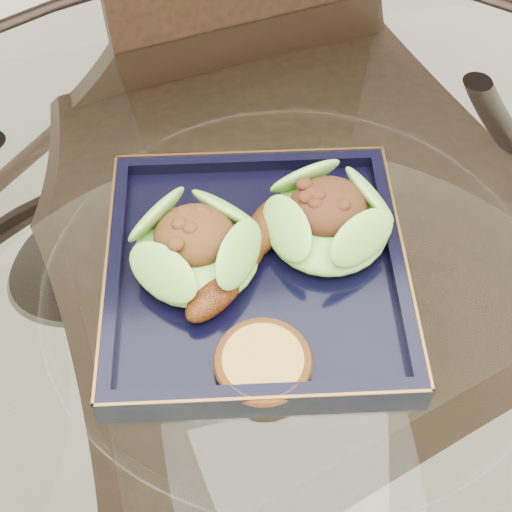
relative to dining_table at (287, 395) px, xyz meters
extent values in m
cylinder|color=white|center=(0.00, 0.00, 0.16)|extent=(1.10, 1.10, 0.01)
torus|color=black|center=(0.00, 0.00, 0.16)|extent=(1.13, 1.13, 0.02)
cylinder|color=black|center=(0.28, 0.28, -0.22)|extent=(0.04, 0.04, 0.75)
cylinder|color=black|center=(-0.28, 0.28, -0.22)|extent=(0.04, 0.04, 0.75)
cube|color=#331D11|center=(0.07, 0.28, -0.17)|extent=(0.45, 0.45, 0.04)
cube|color=#331D11|center=(0.04, 0.45, 0.07)|extent=(0.36, 0.10, 0.42)
cylinder|color=#331D11|center=(-0.06, 0.09, -0.39)|extent=(0.03, 0.03, 0.41)
cylinder|color=#331D11|center=(0.26, 0.15, -0.39)|extent=(0.03, 0.03, 0.41)
cylinder|color=#331D11|center=(-0.12, 0.41, -0.39)|extent=(0.03, 0.03, 0.41)
cylinder|color=#331D11|center=(0.20, 0.47, -0.39)|extent=(0.03, 0.03, 0.41)
cube|color=black|center=(-0.03, 0.04, 0.17)|extent=(0.30, 0.30, 0.02)
ellipsoid|color=#58A12E|center=(-0.08, 0.06, 0.20)|extent=(0.15, 0.15, 0.04)
ellipsoid|color=#56992C|center=(0.05, 0.07, 0.20)|extent=(0.12, 0.12, 0.04)
ellipsoid|color=#622A0A|center=(-0.04, 0.05, 0.20)|extent=(0.12, 0.13, 0.03)
cylinder|color=gold|center=(-0.04, -0.05, 0.19)|extent=(0.09, 0.09, 0.01)
camera|label=1|loc=(-0.09, -0.32, 0.71)|focal=50.00mm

